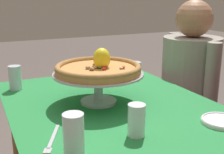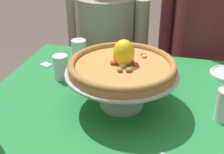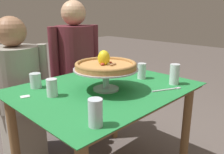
# 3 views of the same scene
# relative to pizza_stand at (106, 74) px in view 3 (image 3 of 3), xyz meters

# --- Properties ---
(dining_table) EXTENTS (1.12, 0.89, 0.72)m
(dining_table) POSITION_rel_pizza_stand_xyz_m (0.03, 0.04, -0.22)
(dining_table) COLOR olive
(dining_table) RESTS_ON ground
(pizza_stand) EXTENTS (0.40, 0.40, 0.14)m
(pizza_stand) POSITION_rel_pizza_stand_xyz_m (0.00, 0.00, 0.00)
(pizza_stand) COLOR #B7B7C1
(pizza_stand) RESTS_ON dining_table
(pizza) EXTENTS (0.38, 0.38, 0.11)m
(pizza) POSITION_rel_pizza_stand_xyz_m (0.00, 0.00, 0.06)
(pizza) COLOR #BC8447
(pizza) RESTS_ON pizza_stand
(water_glass_back_left) EXTENTS (0.07, 0.07, 0.10)m
(water_glass_back_left) POSITION_rel_pizza_stand_xyz_m (-0.29, 0.35, -0.06)
(water_glass_back_left) COLOR silver
(water_glass_back_left) RESTS_ON dining_table
(water_glass_side_right) EXTENTS (0.06, 0.06, 0.11)m
(water_glass_side_right) POSITION_rel_pizza_stand_xyz_m (0.36, -0.01, -0.05)
(water_glass_side_right) COLOR white
(water_glass_side_right) RESTS_ON dining_table
(water_glass_front_right) EXTENTS (0.06, 0.06, 0.14)m
(water_glass_front_right) POSITION_rel_pizza_stand_xyz_m (0.40, -0.25, -0.05)
(water_glass_front_right) COLOR white
(water_glass_front_right) RESTS_ON dining_table
(water_glass_side_left) EXTENTS (0.06, 0.06, 0.10)m
(water_glass_side_left) POSITION_rel_pizza_stand_xyz_m (-0.30, 0.14, -0.06)
(water_glass_side_left) COLOR white
(water_glass_side_left) RESTS_ON dining_table
(water_glass_front_left) EXTENTS (0.06, 0.06, 0.12)m
(water_glass_front_left) POSITION_rel_pizza_stand_xyz_m (-0.36, -0.31, -0.05)
(water_glass_front_left) COLOR silver
(water_glass_front_left) RESTS_ON dining_table
(side_plate) EXTENTS (0.15, 0.15, 0.02)m
(side_plate) POSITION_rel_pizza_stand_xyz_m (0.41, 0.34, -0.10)
(side_plate) COLOR white
(side_plate) RESTS_ON dining_table
(dinner_fork) EXTENTS (0.19, 0.10, 0.01)m
(dinner_fork) POSITION_rel_pizza_stand_xyz_m (0.27, -0.28, -0.10)
(dinner_fork) COLOR #B7B7C1
(dinner_fork) RESTS_ON dining_table
(sugar_packet) EXTENTS (0.06, 0.05, 0.00)m
(sugar_packet) POSITION_rel_pizza_stand_xyz_m (-0.42, 0.24, -0.10)
(sugar_packet) COLOR white
(sugar_packet) RESTS_ON dining_table
(diner_left) EXTENTS (0.51, 0.40, 1.16)m
(diner_left) POSITION_rel_pizza_stand_xyz_m (-0.25, 0.74, -0.25)
(diner_left) COLOR gray
(diner_left) RESTS_ON ground
(diner_right) EXTENTS (0.50, 0.38, 1.29)m
(diner_right) POSITION_rel_pizza_stand_xyz_m (0.31, 0.72, -0.19)
(diner_right) COLOR navy
(diner_right) RESTS_ON ground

